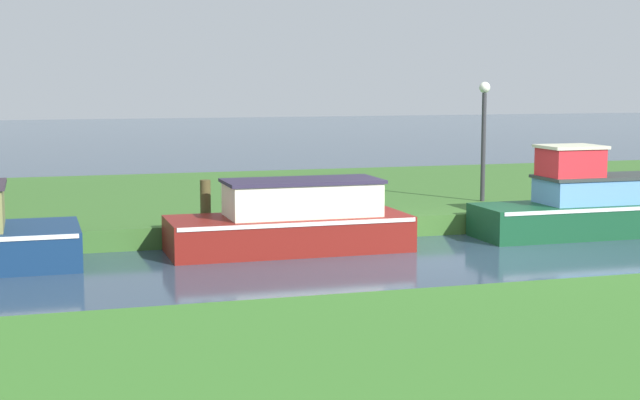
{
  "coord_description": "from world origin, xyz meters",
  "views": [
    {
      "loc": [
        -7.46,
        -15.16,
        3.06
      ],
      "look_at": [
        -2.52,
        1.2,
        0.9
      ],
      "focal_mm": 53.95,
      "sensor_mm": 36.0,
      "label": 1
    }
  ],
  "objects": [
    {
      "name": "maroon_barge",
      "position": [
        -3.02,
        1.2,
        0.53
      ],
      "size": [
        4.3,
        1.6,
        1.28
      ],
      "color": "maroon",
      "rests_on": "ground_plane"
    },
    {
      "name": "ground_plane",
      "position": [
        0.0,
        0.0,
        0.0
      ],
      "size": [
        120.0,
        120.0,
        0.0
      ],
      "primitive_type": "plane",
      "color": "#2A3E51"
    },
    {
      "name": "lamp_post",
      "position": [
        1.98,
        3.78,
        2.06
      ],
      "size": [
        0.24,
        0.24,
        2.6
      ],
      "color": "#333338",
      "rests_on": "riverbank_far"
    },
    {
      "name": "riverbank_far",
      "position": [
        0.0,
        7.0,
        0.2
      ],
      "size": [
        72.0,
        10.0,
        0.4
      ],
      "primitive_type": "cube",
      "color": "#386629",
      "rests_on": "ground_plane"
    },
    {
      "name": "mooring_post_near",
      "position": [
        -4.39,
        2.34,
        0.8
      ],
      "size": [
        0.2,
        0.2,
        0.8
      ],
      "primitive_type": "cylinder",
      "color": "#473F21",
      "rests_on": "riverbank_far"
    }
  ]
}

